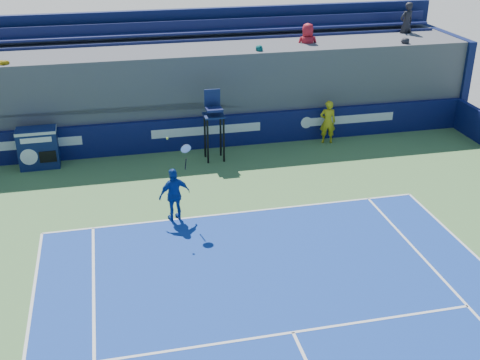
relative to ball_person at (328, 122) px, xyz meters
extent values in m
imported|color=gold|center=(0.00, 0.00, 0.00)|extent=(0.67, 0.51, 1.64)
cube|color=white|center=(-4.49, -4.72, -0.81)|extent=(10.97, 0.07, 0.00)
cube|color=white|center=(-4.49, -10.21, -0.81)|extent=(8.23, 0.07, 0.00)
cube|color=#0C1147|center=(-4.49, 0.49, -0.23)|extent=(20.40, 0.20, 1.20)
cube|color=white|center=(-10.49, 0.39, -0.11)|extent=(3.20, 0.01, 0.32)
cube|color=white|center=(-4.49, 0.39, -0.11)|extent=(4.00, 0.01, 0.32)
cube|color=white|center=(1.01, 0.39, -0.11)|extent=(3.60, 0.01, 0.32)
cylinder|color=white|center=(-0.69, 0.39, -0.11)|extent=(0.44, 0.01, 0.44)
cube|color=#0F1D4E|center=(-10.33, 0.01, -0.13)|extent=(1.31, 0.72, 1.40)
cube|color=silver|center=(-10.33, 0.01, 0.50)|extent=(1.33, 0.74, 0.10)
cylinder|color=white|center=(-10.62, -0.36, -0.28)|extent=(0.56, 0.03, 0.56)
cube|color=black|center=(-10.02, -0.34, -0.33)|extent=(0.55, 0.03, 0.40)
cube|color=white|center=(-10.32, -0.35, 0.29)|extent=(1.00, 0.03, 0.18)
cylinder|color=black|center=(-4.68, -0.93, -0.03)|extent=(0.07, 0.07, 1.60)
cylinder|color=black|center=(-4.12, -0.92, -0.03)|extent=(0.07, 0.07, 1.60)
cylinder|color=black|center=(-4.68, -0.37, -0.03)|extent=(0.07, 0.07, 1.60)
cylinder|color=black|center=(-4.12, -0.36, -0.03)|extent=(0.07, 0.07, 1.60)
cube|color=#0E1B48|center=(-4.40, -0.65, 0.80)|extent=(0.70, 0.70, 0.06)
cube|color=#131A4A|center=(-4.40, -0.75, 1.05)|extent=(0.55, 0.45, 0.08)
cube|color=#141E4B|center=(-4.40, -0.39, 1.35)|extent=(0.55, 0.06, 0.60)
imported|color=#123B95|center=(-6.29, -4.71, -0.03)|extent=(0.99, 0.63, 1.58)
cylinder|color=black|center=(-5.94, -4.69, 0.87)|extent=(0.06, 0.16, 0.39)
torus|color=silver|center=(-5.92, -4.76, 1.35)|extent=(0.31, 0.17, 0.29)
cylinder|color=white|center=(-5.92, -4.76, 1.35)|extent=(0.26, 0.13, 0.24)
sphere|color=#CAE031|center=(-6.42, -4.84, 1.72)|extent=(0.07, 0.07, 0.07)
cube|color=#515156|center=(-4.49, 2.39, 0.86)|extent=(20.40, 3.60, 3.38)
cube|color=#515156|center=(-4.49, 1.04, 0.64)|extent=(20.40, 0.90, 0.55)
cube|color=#151C4F|center=(-4.49, 0.94, 1.12)|extent=(20.00, 0.45, 0.08)
cube|color=#151C4F|center=(-4.49, 1.19, 1.32)|extent=(20.00, 0.06, 0.45)
cube|color=#515156|center=(-4.49, 1.94, 1.19)|extent=(20.40, 0.90, 0.55)
cube|color=#151C4F|center=(-4.49, 1.84, 1.67)|extent=(20.00, 0.45, 0.08)
cube|color=#151C4F|center=(-4.49, 2.09, 1.87)|extent=(20.00, 0.06, 0.45)
cube|color=#515156|center=(-4.49, 2.84, 1.74)|extent=(20.40, 0.90, 0.55)
cube|color=#151C4F|center=(-4.49, 2.74, 2.22)|extent=(20.00, 0.45, 0.08)
cube|color=#151C4F|center=(-4.49, 2.99, 2.42)|extent=(20.00, 0.06, 0.45)
cube|color=#515156|center=(-4.49, 3.74, 2.29)|extent=(20.40, 0.90, 0.55)
cube|color=#151C4F|center=(-4.49, 3.64, 2.77)|extent=(20.00, 0.45, 0.08)
cube|color=#151C4F|center=(-4.49, 3.89, 2.97)|extent=(20.00, 0.06, 0.45)
cube|color=#0C1647|center=(-4.49, 4.34, 1.37)|extent=(20.80, 0.30, 4.40)
cube|color=#0C1647|center=(5.86, 2.39, 0.87)|extent=(0.30, 3.90, 3.40)
imported|color=yellow|center=(-11.15, 0.99, 1.81)|extent=(0.89, 0.71, 1.75)
imported|color=silver|center=(-6.83, 0.99, 1.69)|extent=(1.06, 0.75, 1.50)
imported|color=teal|center=(-2.38, 0.99, 1.85)|extent=(1.13, 0.63, 1.82)
imported|color=#B31926|center=(-0.29, 1.89, 2.38)|extent=(0.94, 0.68, 1.79)
imported|color=black|center=(3.26, 0.99, 1.85)|extent=(0.74, 0.57, 1.83)
imported|color=black|center=(4.21, 2.79, 2.90)|extent=(0.72, 0.57, 1.72)
camera|label=1|loc=(-7.82, -19.85, 7.52)|focal=45.00mm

